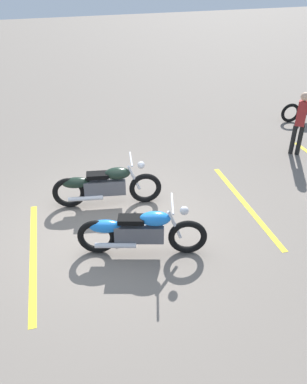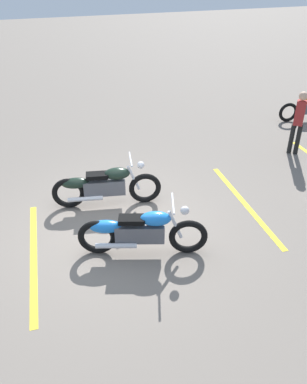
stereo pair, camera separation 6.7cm
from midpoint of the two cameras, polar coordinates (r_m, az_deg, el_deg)
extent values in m
plane|color=slate|center=(7.54, -6.01, -5.26)|extent=(60.00, 60.00, 0.00)
torus|color=black|center=(6.77, 4.80, -6.52)|extent=(0.67, 0.32, 0.67)
torus|color=black|center=(6.81, -8.48, -6.54)|extent=(0.67, 0.32, 0.67)
cube|color=#59595E|center=(6.69, -2.30, -6.00)|extent=(0.87, 0.48, 0.32)
ellipsoid|color=blue|center=(6.51, 0.02, -3.89)|extent=(0.58, 0.43, 0.24)
ellipsoid|color=blue|center=(6.65, -7.26, -5.02)|extent=(0.61, 0.41, 0.22)
cube|color=black|center=(6.53, -3.50, -4.05)|extent=(0.49, 0.37, 0.09)
cylinder|color=silver|center=(6.59, 2.90, -4.75)|extent=(0.27, 0.14, 0.56)
cylinder|color=silver|center=(6.35, 2.55, -1.67)|extent=(0.23, 0.60, 0.04)
sphere|color=silver|center=(6.44, 4.30, -2.70)|extent=(0.15, 0.15, 0.15)
cylinder|color=silver|center=(6.71, -5.75, -7.80)|extent=(0.69, 0.31, 0.09)
torus|color=black|center=(8.10, -1.48, 0.57)|extent=(0.68, 0.24, 0.67)
torus|color=black|center=(8.11, -12.50, -0.17)|extent=(0.68, 0.24, 0.67)
cube|color=#59595E|center=(8.02, -7.39, 0.69)|extent=(0.87, 0.39, 0.32)
ellipsoid|color=black|center=(7.88, -5.58, 2.70)|extent=(0.57, 0.38, 0.24)
ellipsoid|color=black|center=(7.98, -11.54, 1.28)|extent=(0.60, 0.35, 0.22)
cube|color=black|center=(7.89, -8.47, 2.38)|extent=(0.48, 0.32, 0.09)
cylinder|color=silver|center=(7.95, -3.16, 2.08)|extent=(0.27, 0.11, 0.56)
cylinder|color=silver|center=(7.75, -3.62, 4.79)|extent=(0.16, 0.61, 0.04)
sphere|color=silver|center=(7.83, -2.12, 3.96)|extent=(0.15, 0.15, 0.15)
cylinder|color=silver|center=(8.00, -10.15, -0.99)|extent=(0.70, 0.23, 0.09)
torus|color=black|center=(13.00, 18.91, 10.93)|extent=(0.60, 0.20, 0.59)
ellipsoid|color=orange|center=(13.13, 21.15, 12.30)|extent=(0.50, 0.33, 0.21)
cylinder|color=black|center=(10.80, 19.30, 7.35)|extent=(0.12, 0.12, 0.79)
cylinder|color=black|center=(10.80, 20.14, 7.18)|extent=(0.12, 0.12, 0.79)
cube|color=maroon|center=(10.56, 20.40, 10.75)|extent=(0.29, 0.29, 0.62)
sphere|color=tan|center=(10.43, 20.84, 12.95)|extent=(0.21, 0.21, 0.21)
cube|color=yellow|center=(7.17, -17.36, -8.98)|extent=(0.36, 3.20, 0.01)
cube|color=yellow|center=(8.42, 12.94, -1.64)|extent=(0.36, 3.20, 0.01)
camera|label=1|loc=(0.03, 89.74, 0.16)|focal=36.57mm
camera|label=2|loc=(0.03, -90.26, -0.16)|focal=36.57mm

